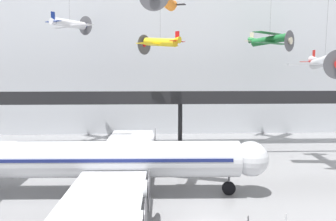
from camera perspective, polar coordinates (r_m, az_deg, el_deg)
The scene contains 7 objects.
hangar_back_wall at distance 61.47m, azimuth 1.56°, elevation 9.06°, with size 140.00×3.00×27.85m.
mezzanine_walkway at distance 51.79m, azimuth 2.23°, elevation 1.72°, with size 110.00×3.20×8.66m.
airliner_silver_main at distance 32.08m, azimuth -10.62°, elevation -8.46°, with size 31.49×35.57×10.15m.
suspended_plane_white_twin at distance 54.49m, azimuth -16.71°, elevation 14.25°, with size 7.71×7.12×5.65m.
suspended_plane_green_biplane at distance 55.74m, azimuth 17.29°, elevation 11.67°, with size 7.69×7.58×8.45m.
suspended_plane_silver_racer at distance 43.22m, azimuth 25.62°, elevation 7.71°, with size 9.05×7.41×11.93m.
suspended_plane_yellow_lowwing at distance 46.47m, azimuth -1.35°, elevation 11.78°, with size 6.65×7.01×8.97m.
Camera 1 is at (-3.89, -23.76, 12.29)m, focal length 35.00 mm.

